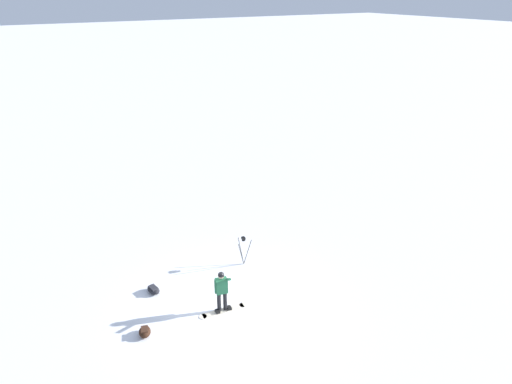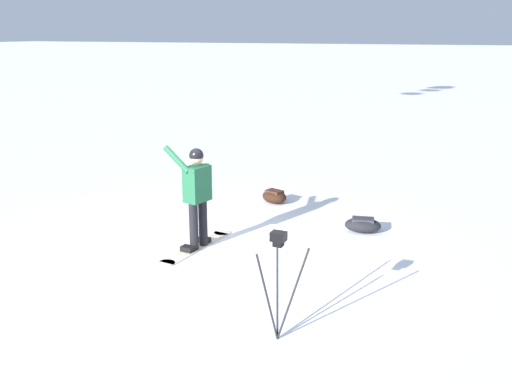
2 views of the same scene
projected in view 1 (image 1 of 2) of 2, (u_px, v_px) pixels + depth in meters
ground_plane at (226, 306)px, 15.94m from camera, size 300.00×300.00×0.00m
snowboarder at (222, 288)px, 15.32m from camera, size 0.46×0.69×1.64m
snowboard at (223, 310)px, 15.69m from camera, size 1.78×0.44×0.10m
gear_bag_large at (145, 332)px, 14.55m from camera, size 0.53×0.62×0.27m
camera_tripod at (243, 245)px, 17.99m from camera, size 0.63×0.48×1.28m
gear_bag_small at (153, 290)px, 16.59m from camera, size 0.49×0.68×0.26m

